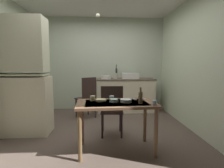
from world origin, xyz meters
TOP-DOWN VIEW (x-y plane):
  - ground_plane at (0.00, 0.00)m, footprint 4.58×4.58m
  - wall_back at (0.00, 1.79)m, footprint 3.68×0.10m
  - wall_left at (-1.84, 0.00)m, footprint 0.10×3.58m
  - wall_right at (1.84, 0.00)m, footprint 0.10×3.58m
  - hutch_cabinet at (-1.36, -0.12)m, footprint 0.82×0.52m
  - counter_cabinet at (0.68, 1.42)m, footprint 1.56×0.64m
  - sink_basin at (0.81, 1.42)m, footprint 0.44×0.34m
  - hand_pump at (0.44, 1.46)m, footprint 0.05×0.27m
  - mixing_bowl_counter at (0.15, 1.37)m, footprint 0.26×0.26m
  - stoneware_crock at (0.40, 1.43)m, footprint 0.10×0.10m
  - dining_table at (0.25, -0.91)m, footprint 1.20×0.72m
  - chair_far_side at (0.21, -0.35)m, footprint 0.41×0.41m
  - chair_by_counter at (-0.33, 0.79)m, footprint 0.56×0.56m
  - serving_bowl_wide at (0.02, -0.80)m, footprint 0.16×0.16m
  - soup_bowl_small at (0.21, -0.89)m, footprint 0.13×0.13m
  - sauce_dish at (0.39, -0.90)m, footprint 0.17×0.17m
  - teacup_mint at (0.76, -1.12)m, footprint 0.06×0.06m
  - mug_tall at (0.19, -0.66)m, footprint 0.07×0.07m
  - mug_dark at (-0.11, -0.75)m, footprint 0.08×0.08m
  - glass_bottle at (0.59, -1.00)m, footprint 0.06×0.06m
  - table_knife at (0.53, -0.66)m, footprint 0.10×0.20m
  - teaspoon_near_bowl at (0.69, -0.67)m, footprint 0.10×0.12m
  - pendant_bulb at (-0.03, 0.07)m, footprint 0.08×0.08m

SIDE VIEW (x-z plane):
  - ground_plane at x=0.00m, z-range 0.00..0.00m
  - counter_cabinet at x=0.68m, z-range 0.00..0.90m
  - chair_far_side at x=0.21m, z-range 0.03..0.96m
  - chair_by_counter at x=-0.33m, z-range 0.03..1.02m
  - dining_table at x=0.25m, z-range 0.27..1.01m
  - table_knife at x=0.53m, z-range 0.74..0.75m
  - teaspoon_near_bowl at x=0.69m, z-range 0.74..0.75m
  - serving_bowl_wide at x=0.02m, z-range 0.74..0.77m
  - sauce_dish at x=0.39m, z-range 0.74..0.79m
  - soup_bowl_small at x=0.21m, z-range 0.74..0.79m
  - mug_tall at x=0.19m, z-range 0.74..0.80m
  - teacup_mint at x=0.76m, z-range 0.74..0.81m
  - mug_dark at x=-0.11m, z-range 0.74..0.82m
  - glass_bottle at x=0.59m, z-range 0.72..0.95m
  - mixing_bowl_counter at x=0.15m, z-range 0.90..0.99m
  - stoneware_crock at x=0.40m, z-range 0.90..1.05m
  - sink_basin at x=0.81m, z-range 0.91..1.06m
  - hutch_cabinet at x=-1.36m, z-range -0.07..2.08m
  - hand_pump at x=0.44m, z-range 0.88..1.27m
  - wall_back at x=0.00m, z-range 0.00..2.60m
  - wall_left at x=-1.84m, z-range 0.00..2.60m
  - wall_right at x=1.84m, z-range 0.00..2.60m
  - pendant_bulb at x=-0.03m, z-range 2.19..2.27m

